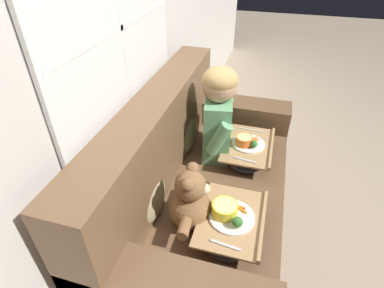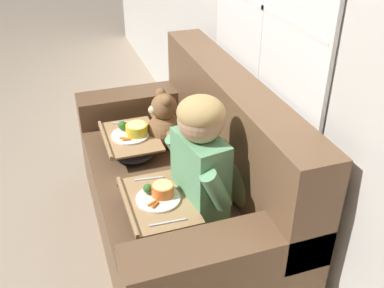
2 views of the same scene
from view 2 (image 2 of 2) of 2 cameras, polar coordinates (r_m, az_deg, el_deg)
name	(u,v)px [view 2 (image 2 of 2)]	position (r m, az deg, el deg)	size (l,w,h in m)	color
ground_plane	(177,238)	(2.82, -1.97, -11.83)	(14.00, 14.00, 0.00)	tan
wall_back_with_window	(271,19)	(2.34, 10.03, 15.39)	(8.00, 0.08, 2.60)	beige
couch	(187,188)	(2.60, -0.69, -5.61)	(1.72, 0.88, 1.01)	brown
throw_pillow_behind_child	(242,173)	(2.25, 6.38, -3.67)	(0.35, 0.17, 0.36)	tan
throw_pillow_behind_teddy	(199,116)	(2.76, 0.94, 3.54)	(0.33, 0.16, 0.34)	tan
child_figure	(200,151)	(2.08, 1.06, -0.94)	(0.45, 0.24, 0.62)	#66A370
teddy_bear	(164,124)	(2.70, -3.60, 2.58)	(0.39, 0.27, 0.36)	brown
lap_tray_child	(158,207)	(2.20, -4.29, -7.97)	(0.45, 0.32, 0.18)	#2D2D38
lap_tray_teddy	(131,142)	(2.71, -7.75, 0.26)	(0.43, 0.32, 0.18)	#2D2D38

